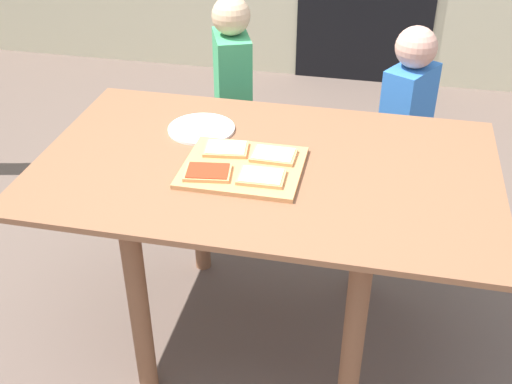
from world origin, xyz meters
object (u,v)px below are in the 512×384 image
pizza_slice_far_left (226,149)px  child_right (406,120)px  cutting_board (243,167)px  pizza_slice_near_right (261,177)px  pizza_slice_far_right (274,155)px  dining_table (265,198)px  pizza_slice_near_left (208,172)px  child_left (233,99)px  plate_white_left (201,129)px

pizza_slice_far_left → child_right: bearing=53.8°
cutting_board → pizza_slice_near_right: 0.10m
pizza_slice_far_right → cutting_board: bearing=-139.6°
dining_table → child_right: child_right is taller
pizza_slice_far_left → child_right: child_right is taller
dining_table → pizza_slice_near_right: pizza_slice_near_right is taller
cutting_board → pizza_slice_far_left: 0.11m
pizza_slice_near_left → pizza_slice_near_right: 0.17m
dining_table → child_right: size_ratio=1.53×
pizza_slice_near_left → pizza_slice_near_right: bearing=3.1°
pizza_slice_far_right → child_right: bearing=62.2°
cutting_board → child_right: bearing=59.9°
dining_table → pizza_slice_near_right: size_ratio=10.26×
pizza_slice_near_left → pizza_slice_near_right: size_ratio=1.07×
cutting_board → child_left: 0.88m
pizza_slice_near_right → child_left: size_ratio=0.14×
pizza_slice_far_right → plate_white_left: (-0.29, 0.16, -0.02)m
pizza_slice_near_left → pizza_slice_far_left: bearing=83.3°
pizza_slice_near_left → child_right: bearing=57.7°
dining_table → child_right: 0.95m
cutting_board → child_left: size_ratio=0.35×
plate_white_left → child_left: 0.62m
pizza_slice_far_right → child_right: size_ratio=0.15×
pizza_slice_far_left → pizza_slice_far_right: same height
pizza_slice_near_left → child_left: bearing=99.4°
child_left → pizza_slice_far_left: bearing=-77.4°
pizza_slice_near_left → plate_white_left: size_ratio=0.66×
child_right → cutting_board: bearing=-120.1°
pizza_slice_far_right → plate_white_left: 0.33m
cutting_board → pizza_slice_near_left: pizza_slice_near_left is taller
dining_table → pizza_slice_near_left: bearing=-141.2°
cutting_board → pizza_slice_far_right: pizza_slice_far_right is taller
cutting_board → pizza_slice_near_right: size_ratio=2.59×
dining_table → pizza_slice_near_left: 0.25m
dining_table → pizza_slice_far_left: 0.21m
pizza_slice_near_left → child_left: 0.93m
child_left → child_right: (0.75, 0.05, -0.05)m
cutting_board → pizza_slice_far_left: (-0.07, 0.08, 0.01)m
dining_table → pizza_slice_far_left: pizza_slice_far_left is taller
pizza_slice_near_right → child_right: size_ratio=0.15×
dining_table → cutting_board: bearing=-141.2°
pizza_slice_near_left → cutting_board: bearing=38.8°
pizza_slice_far_left → pizza_slice_near_left: bearing=-96.7°
cutting_board → child_right: (0.51, 0.88, -0.21)m
pizza_slice_far_left → child_left: bearing=102.6°
pizza_slice_far_left → pizza_slice_near_right: 0.21m
pizza_slice_near_left → child_right: 1.15m
dining_table → pizza_slice_near_right: 0.19m
plate_white_left → dining_table: bearing=-34.1°
pizza_slice_near_right → plate_white_left: size_ratio=0.61×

